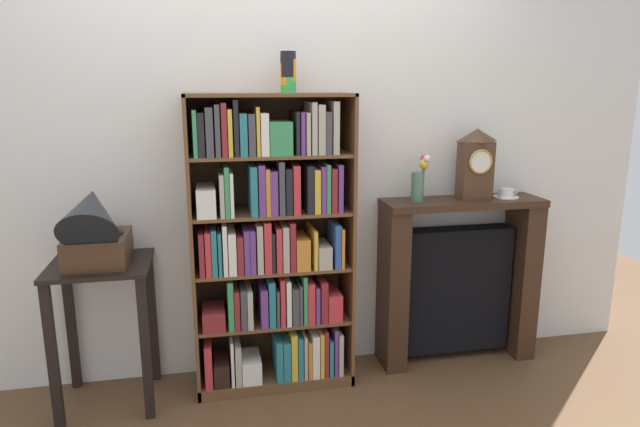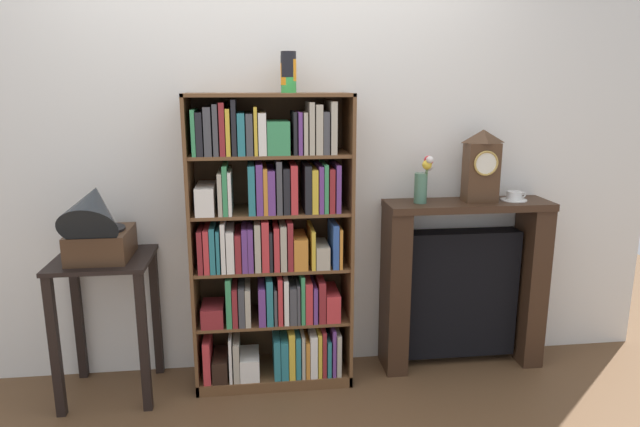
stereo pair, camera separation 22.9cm
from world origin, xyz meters
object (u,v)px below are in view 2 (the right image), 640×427
at_px(fireplace_mantel, 462,285).
at_px(side_table_left, 106,298).
at_px(flower_vase, 423,179).
at_px(bookshelf, 272,249).
at_px(teacup_with_saucer, 514,197).
at_px(gramophone, 96,223).
at_px(mantel_clock, 481,166).
at_px(cup_stack, 288,72).

bearing_deg(fireplace_mantel, side_table_left, -176.87).
bearing_deg(flower_vase, fireplace_mantel, 3.98).
xyz_separation_m(bookshelf, fireplace_mantel, (1.12, 0.07, -0.28)).
distance_m(side_table_left, teacup_with_saucer, 2.31).
relative_size(side_table_left, fireplace_mantel, 0.77).
height_order(side_table_left, fireplace_mantel, fireplace_mantel).
relative_size(gramophone, flower_vase, 1.79).
xyz_separation_m(bookshelf, mantel_clock, (1.18, 0.04, 0.43)).
bearing_deg(cup_stack, mantel_clock, -0.23).
distance_m(fireplace_mantel, teacup_with_saucer, 0.59).
bearing_deg(flower_vase, mantel_clock, -0.86).
bearing_deg(teacup_with_saucer, flower_vase, 179.73).
bearing_deg(side_table_left, flower_vase, 3.00).
distance_m(fireplace_mantel, flower_vase, 0.69).
distance_m(side_table_left, gramophone, 0.42).
bearing_deg(teacup_with_saucer, cup_stack, 179.91).
bearing_deg(gramophone, bookshelf, 6.68).
distance_m(mantel_clock, flower_vase, 0.34).
bearing_deg(cup_stack, teacup_with_saucer, -0.09).
height_order(bookshelf, side_table_left, bookshelf).
xyz_separation_m(gramophone, fireplace_mantel, (1.99, 0.17, -0.48)).
distance_m(mantel_clock, teacup_with_saucer, 0.28).
xyz_separation_m(flower_vase, teacup_with_saucer, (0.54, -0.00, -0.11)).
height_order(side_table_left, mantel_clock, mantel_clock).
relative_size(bookshelf, fireplace_mantel, 1.61).
bearing_deg(teacup_with_saucer, fireplace_mantel, 175.53).
bearing_deg(fireplace_mantel, gramophone, -175.15).
bearing_deg(bookshelf, cup_stack, 23.86).
height_order(cup_stack, side_table_left, cup_stack).
relative_size(bookshelf, cup_stack, 7.70).
xyz_separation_m(bookshelf, gramophone, (-0.87, -0.10, 0.20)).
height_order(cup_stack, mantel_clock, cup_stack).
relative_size(cup_stack, gramophone, 0.43).
xyz_separation_m(fireplace_mantel, mantel_clock, (0.06, -0.02, 0.71)).
distance_m(bookshelf, cup_stack, 0.94).
bearing_deg(flower_vase, gramophone, -175.02).
relative_size(bookshelf, mantel_clock, 3.95).
bearing_deg(fireplace_mantel, flower_vase, -176.02).
bearing_deg(teacup_with_saucer, side_table_left, -177.78).
xyz_separation_m(gramophone, teacup_with_saucer, (2.26, 0.15, 0.05)).
bearing_deg(gramophone, side_table_left, 90.00).
height_order(fireplace_mantel, teacup_with_saucer, teacup_with_saucer).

